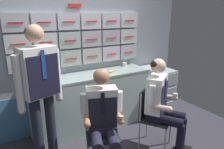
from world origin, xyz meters
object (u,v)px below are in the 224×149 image
(crew_member_left, at_px, (103,118))
(water_bottle_tall, at_px, (41,73))
(crew_member_standing, at_px, (40,87))
(folding_chair_right, at_px, (150,112))
(espresso_cup_small, at_px, (51,77))
(crew_member_right, at_px, (162,101))
(snack_banana, at_px, (112,71))
(folding_chair_left, at_px, (101,125))
(service_trolley, at_px, (157,89))

(crew_member_left, bearing_deg, water_bottle_tall, 116.12)
(crew_member_left, distance_m, crew_member_standing, 0.81)
(folding_chair_right, height_order, espresso_cup_small, espresso_cup_small)
(crew_member_right, height_order, crew_member_standing, crew_member_standing)
(crew_member_right, xyz_separation_m, snack_banana, (-0.23, 0.94, 0.23))
(crew_member_left, bearing_deg, folding_chair_left, 69.39)
(folding_chair_right, distance_m, water_bottle_tall, 1.62)
(water_bottle_tall, xyz_separation_m, espresso_cup_small, (0.15, 0.07, -0.11))
(water_bottle_tall, height_order, espresso_cup_small, water_bottle_tall)
(crew_member_left, xyz_separation_m, crew_member_standing, (-0.58, 0.42, 0.37))
(crew_member_left, bearing_deg, service_trolley, 27.84)
(crew_member_standing, bearing_deg, espresso_cup_small, 65.17)
(water_bottle_tall, relative_size, espresso_cup_small, 4.29)
(service_trolley, height_order, snack_banana, snack_banana)
(folding_chair_left, bearing_deg, crew_member_standing, 156.89)
(service_trolley, height_order, folding_chair_left, service_trolley)
(service_trolley, distance_m, folding_chair_left, 1.76)
(crew_member_standing, relative_size, espresso_cup_small, 24.58)
(crew_member_right, distance_m, water_bottle_tall, 1.71)
(folding_chair_right, xyz_separation_m, crew_member_right, (0.09, -0.13, 0.20))
(water_bottle_tall, bearing_deg, crew_member_right, -35.43)
(folding_chair_right, bearing_deg, snack_banana, 100.18)
(water_bottle_tall, bearing_deg, crew_member_left, -63.88)
(crew_member_right, distance_m, crew_member_standing, 1.59)
(folding_chair_left, xyz_separation_m, crew_member_standing, (-0.64, 0.27, 0.54))
(crew_member_left, height_order, folding_chair_right, crew_member_left)
(espresso_cup_small, bearing_deg, crew_member_right, -40.56)
(crew_member_left, relative_size, folding_chair_right, 1.49)
(folding_chair_left, relative_size, folding_chair_right, 1.00)
(folding_chair_left, bearing_deg, crew_member_right, -12.10)
(crew_member_standing, distance_m, espresso_cup_small, 0.65)
(crew_member_right, bearing_deg, espresso_cup_small, 139.44)
(crew_member_left, bearing_deg, snack_banana, 53.86)
(service_trolley, distance_m, snack_banana, 1.11)
(crew_member_right, xyz_separation_m, crew_member_standing, (-1.48, 0.45, 0.34))
(folding_chair_left, bearing_deg, folding_chair_right, -3.65)
(crew_member_left, bearing_deg, crew_member_right, -1.91)
(crew_member_right, bearing_deg, water_bottle_tall, 144.57)
(folding_chair_right, relative_size, water_bottle_tall, 2.79)
(crew_member_standing, height_order, water_bottle_tall, crew_member_standing)
(espresso_cup_small, bearing_deg, water_bottle_tall, -154.45)
(crew_member_standing, xyz_separation_m, water_bottle_tall, (0.12, 0.51, 0.02))
(water_bottle_tall, bearing_deg, folding_chair_left, -56.71)
(service_trolley, distance_m, espresso_cup_small, 2.04)
(crew_member_standing, distance_m, water_bottle_tall, 0.53)
(crew_member_standing, bearing_deg, snack_banana, 21.42)
(snack_banana, bearing_deg, folding_chair_right, -79.82)
(folding_chair_left, bearing_deg, snack_banana, 51.33)
(crew_member_standing, bearing_deg, crew_member_left, -36.02)
(service_trolley, xyz_separation_m, snack_banana, (-0.99, 0.04, 0.50))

